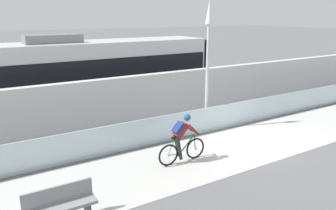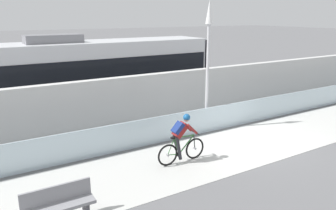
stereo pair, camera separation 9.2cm
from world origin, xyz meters
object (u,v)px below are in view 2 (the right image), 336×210
at_px(tram, 99,74).
at_px(bench, 59,204).
at_px(cyclist_on_bike, 182,139).
at_px(lamp_post_antenna, 208,50).

bearing_deg(tram, bench, -116.06).
xyz_separation_m(tram, bench, (-3.98, -8.14, -1.41)).
bearing_deg(tram, cyclist_on_bike, -88.10).
bearing_deg(cyclist_on_bike, lamp_post_antenna, 39.09).
distance_m(tram, bench, 9.17).
distance_m(cyclist_on_bike, bench, 4.41).
xyz_separation_m(tram, lamp_post_antenna, (2.88, -4.70, 1.40)).
relative_size(tram, lamp_post_antenna, 2.13).
bearing_deg(bench, tram, 63.94).
distance_m(cyclist_on_bike, lamp_post_antenna, 4.23).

